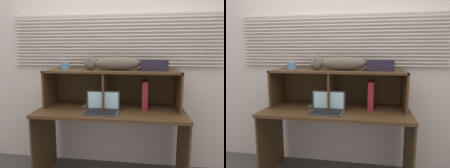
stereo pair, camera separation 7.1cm
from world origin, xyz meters
The scene contains 9 objects.
back_panel_with_blinds centered at (0.00, 0.55, 1.26)m, with size 4.40×0.08×2.50m.
desk centered at (0.00, 0.18, 0.63)m, with size 1.51×0.65×0.78m.
hutch_shelf_unit centered at (-0.01, 0.33, 1.07)m, with size 1.41×0.41×0.40m.
cat centered at (0.02, 0.30, 1.25)m, with size 0.82×0.16×0.17m.
laptop centered at (-0.07, 0.07, 0.82)m, with size 0.34×0.22×0.20m.
binder_upright centered at (0.35, 0.30, 0.92)m, with size 0.06×0.24×0.29m, color maroon.
book_stack centered at (-0.23, 0.29, 0.79)m, with size 0.16×0.24×0.03m.
small_basket centered at (-0.52, 0.30, 1.21)m, with size 0.09×0.09×0.07m, color teal.
storage_box centered at (0.44, 0.30, 1.23)m, with size 0.27×0.17×0.11m, color black.
Camera 2 is at (0.37, -1.91, 1.38)m, focal length 33.64 mm.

